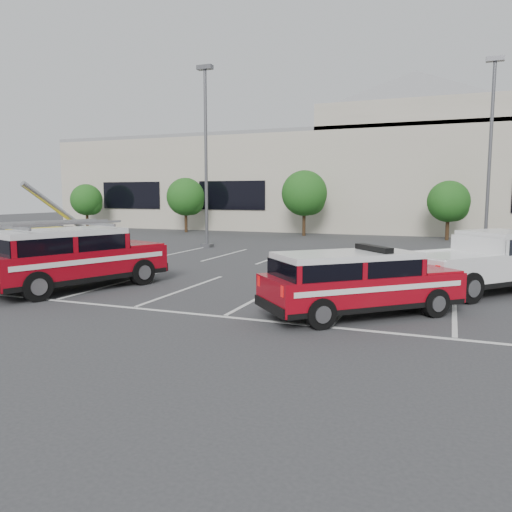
{
  "coord_description": "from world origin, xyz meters",
  "views": [
    {
      "loc": [
        5.21,
        -13.91,
        3.04
      ],
      "look_at": [
        -0.68,
        1.15,
        1.05
      ],
      "focal_mm": 35.0,
      "sensor_mm": 36.0,
      "label": 1
    }
  ],
  "objects_px": {
    "white_pickup": "(489,268)",
    "ladder_suv": "(73,262)",
    "fire_chief_suv": "(358,287)",
    "utility_rig": "(42,249)",
    "tree_mid_left": "(306,195)",
    "light_pole_left": "(206,157)",
    "convention_building": "(392,176)",
    "tree_mid_right": "(450,203)",
    "tree_far_left": "(88,201)",
    "tree_left": "(187,198)",
    "light_pole_mid": "(490,155)"
  },
  "relations": [
    {
      "from": "tree_mid_left",
      "to": "light_pole_left",
      "type": "height_order",
      "value": "light_pole_left"
    },
    {
      "from": "tree_mid_left",
      "to": "utility_rig",
      "type": "bearing_deg",
      "value": -107.65
    },
    {
      "from": "tree_far_left",
      "to": "light_pole_left",
      "type": "distance_m",
      "value": 19.85
    },
    {
      "from": "convention_building",
      "to": "tree_far_left",
      "type": "height_order",
      "value": "convention_building"
    },
    {
      "from": "light_pole_left",
      "to": "fire_chief_suv",
      "type": "relative_size",
      "value": 2.07
    },
    {
      "from": "light_pole_mid",
      "to": "tree_left",
      "type": "bearing_deg",
      "value": 164.57
    },
    {
      "from": "white_pickup",
      "to": "tree_left",
      "type": "bearing_deg",
      "value": -179.56
    },
    {
      "from": "tree_mid_left",
      "to": "light_pole_left",
      "type": "xyz_separation_m",
      "value": [
        -3.09,
        -10.05,
        2.14
      ]
    },
    {
      "from": "tree_mid_right",
      "to": "light_pole_mid",
      "type": "distance_m",
      "value": 6.88
    },
    {
      "from": "tree_mid_left",
      "to": "ladder_suv",
      "type": "xyz_separation_m",
      "value": [
        -1.2,
        -23.25,
        -2.16
      ]
    },
    {
      "from": "white_pickup",
      "to": "tree_mid_left",
      "type": "bearing_deg",
      "value": 162.89
    },
    {
      "from": "tree_left",
      "to": "tree_mid_left",
      "type": "relative_size",
      "value": 0.91
    },
    {
      "from": "tree_left",
      "to": "light_pole_left",
      "type": "bearing_deg",
      "value": -55.48
    },
    {
      "from": "light_pole_left",
      "to": "white_pickup",
      "type": "bearing_deg",
      "value": -31.22
    },
    {
      "from": "tree_far_left",
      "to": "ladder_suv",
      "type": "height_order",
      "value": "tree_far_left"
    },
    {
      "from": "tree_far_left",
      "to": "light_pole_left",
      "type": "relative_size",
      "value": 0.39
    },
    {
      "from": "tree_mid_right",
      "to": "white_pickup",
      "type": "bearing_deg",
      "value": -85.99
    },
    {
      "from": "convention_building",
      "to": "utility_rig",
      "type": "bearing_deg",
      "value": -111.07
    },
    {
      "from": "tree_left",
      "to": "light_pole_mid",
      "type": "xyz_separation_m",
      "value": [
        21.91,
        -6.05,
        2.41
      ]
    },
    {
      "from": "white_pickup",
      "to": "ladder_suv",
      "type": "bearing_deg",
      "value": -118.51
    },
    {
      "from": "tree_far_left",
      "to": "ladder_suv",
      "type": "xyz_separation_m",
      "value": [
        18.8,
        -23.25,
        -1.62
      ]
    },
    {
      "from": "white_pickup",
      "to": "utility_rig",
      "type": "relative_size",
      "value": 1.35
    },
    {
      "from": "convention_building",
      "to": "tree_mid_right",
      "type": "distance_m",
      "value": 11.2
    },
    {
      "from": "tree_left",
      "to": "light_pole_left",
      "type": "distance_m",
      "value": 12.43
    },
    {
      "from": "tree_mid_right",
      "to": "light_pole_mid",
      "type": "relative_size",
      "value": 0.39
    },
    {
      "from": "tree_mid_right",
      "to": "tree_mid_left",
      "type": "bearing_deg",
      "value": 180.0
    },
    {
      "from": "fire_chief_suv",
      "to": "tree_mid_left",
      "type": "bearing_deg",
      "value": 156.92
    },
    {
      "from": "tree_mid_left",
      "to": "light_pole_left",
      "type": "relative_size",
      "value": 0.47
    },
    {
      "from": "tree_mid_right",
      "to": "ladder_suv",
      "type": "height_order",
      "value": "tree_mid_right"
    },
    {
      "from": "light_pole_left",
      "to": "ladder_suv",
      "type": "height_order",
      "value": "light_pole_left"
    },
    {
      "from": "convention_building",
      "to": "white_pickup",
      "type": "bearing_deg",
      "value": -77.72
    },
    {
      "from": "tree_mid_left",
      "to": "utility_rig",
      "type": "height_order",
      "value": "tree_mid_left"
    },
    {
      "from": "tree_far_left",
      "to": "light_pole_mid",
      "type": "distance_m",
      "value": 32.59
    },
    {
      "from": "tree_mid_right",
      "to": "light_pole_mid",
      "type": "xyz_separation_m",
      "value": [
        1.91,
        -6.05,
        2.68
      ]
    },
    {
      "from": "ladder_suv",
      "to": "utility_rig",
      "type": "relative_size",
      "value": 1.35
    },
    {
      "from": "utility_rig",
      "to": "light_pole_left",
      "type": "bearing_deg",
      "value": 84.89
    },
    {
      "from": "tree_far_left",
      "to": "white_pickup",
      "type": "relative_size",
      "value": 0.66
    },
    {
      "from": "tree_mid_right",
      "to": "fire_chief_suv",
      "type": "distance_m",
      "value": 23.64
    },
    {
      "from": "utility_rig",
      "to": "fire_chief_suv",
      "type": "bearing_deg",
      "value": -2.54
    },
    {
      "from": "white_pickup",
      "to": "utility_rig",
      "type": "height_order",
      "value": "utility_rig"
    },
    {
      "from": "tree_mid_left",
      "to": "light_pole_left",
      "type": "bearing_deg",
      "value": -107.1
    },
    {
      "from": "ladder_suv",
      "to": "light_pole_left",
      "type": "bearing_deg",
      "value": 118.95
    },
    {
      "from": "white_pickup",
      "to": "light_pole_left",
      "type": "bearing_deg",
      "value": -169.4
    },
    {
      "from": "tree_far_left",
      "to": "fire_chief_suv",
      "type": "relative_size",
      "value": 0.81
    },
    {
      "from": "convention_building",
      "to": "light_pole_mid",
      "type": "bearing_deg",
      "value": -66.74
    },
    {
      "from": "tree_far_left",
      "to": "tree_left",
      "type": "xyz_separation_m",
      "value": [
        10.0,
        0.0,
        0.27
      ]
    },
    {
      "from": "tree_far_left",
      "to": "fire_chief_suv",
      "type": "height_order",
      "value": "tree_far_left"
    },
    {
      "from": "light_pole_left",
      "to": "fire_chief_suv",
      "type": "distance_m",
      "value": 18.0
    },
    {
      "from": "ladder_suv",
      "to": "convention_building",
      "type": "bearing_deg",
      "value": 100.03
    },
    {
      "from": "fire_chief_suv",
      "to": "white_pickup",
      "type": "height_order",
      "value": "white_pickup"
    }
  ]
}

